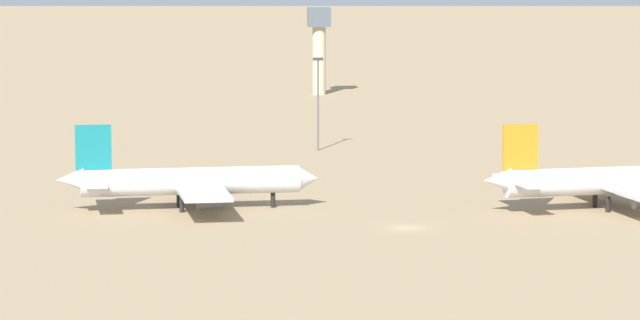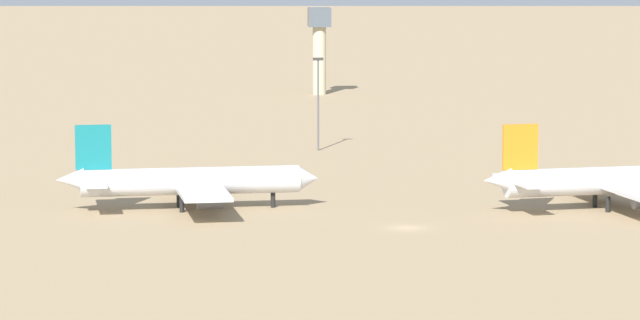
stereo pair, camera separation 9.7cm
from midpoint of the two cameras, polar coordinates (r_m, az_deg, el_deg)
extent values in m
plane|color=#9E8460|center=(226.93, 2.83, -2.20)|extent=(4000.00, 4000.00, 0.00)
cylinder|color=silver|center=(242.16, -4.19, -0.68)|extent=(30.16, 5.38, 3.75)
cone|color=silver|center=(244.25, -0.38, -0.60)|extent=(3.00, 3.71, 3.56)
cone|color=silver|center=(241.08, -8.05, -0.63)|extent=(3.92, 3.39, 3.19)
cube|color=#14727A|center=(240.65, -7.31, 0.41)|extent=(4.89, 0.73, 6.09)
cube|color=silver|center=(244.93, -7.33, -0.55)|extent=(3.34, 6.53, 0.34)
cube|color=silver|center=(237.50, -7.25, -0.78)|extent=(3.34, 6.53, 0.34)
cube|color=silver|center=(242.33, -3.97, -0.81)|extent=(8.00, 30.30, 0.53)
cylinder|color=slate|center=(249.53, -3.91, -0.89)|extent=(3.48, 2.24, 2.06)
cylinder|color=slate|center=(235.68, -3.56, -1.35)|extent=(3.48, 2.24, 2.06)
cylinder|color=black|center=(243.91, -1.51, -1.30)|extent=(0.66, 0.66, 2.06)
cylinder|color=black|center=(244.65, -4.56, -1.29)|extent=(0.66, 0.66, 2.06)
cylinder|color=black|center=(240.22, -4.46, -1.45)|extent=(0.66, 0.66, 2.06)
cylinder|color=silver|center=(245.03, 9.39, -0.66)|extent=(30.64, 7.51, 3.80)
cone|color=silver|center=(239.00, 5.74, -0.65)|extent=(4.17, 3.67, 3.23)
cube|color=orange|center=(239.54, 6.49, 0.42)|extent=(4.96, 1.08, 6.18)
cube|color=silver|center=(243.65, 6.16, -0.56)|extent=(3.81, 6.78, 0.34)
cube|color=silver|center=(236.58, 6.79, -0.79)|extent=(3.81, 6.78, 0.34)
cube|color=silver|center=(245.47, 9.59, -0.78)|extent=(10.15, 30.97, 0.53)
cylinder|color=slate|center=(252.52, 9.15, -0.86)|extent=(3.65, 2.49, 2.09)
cylinder|color=black|center=(246.97, 8.87, -1.28)|extent=(0.67, 0.67, 2.09)
cylinder|color=black|center=(242.81, 9.28, -1.43)|extent=(0.67, 0.67, 2.09)
cylinder|color=#C6B793|center=(423.02, -0.02, 3.22)|extent=(3.20, 3.20, 16.23)
cube|color=#4C5660|center=(422.45, -0.02, 4.63)|extent=(5.20, 5.20, 4.58)
cylinder|color=#59595E|center=(309.50, -0.05, 1.77)|extent=(0.36, 0.36, 15.84)
cube|color=#333333|center=(308.85, -0.05, 3.28)|extent=(1.80, 0.50, 0.50)
camera|label=1|loc=(0.05, -89.99, 0.00)|focal=99.24mm
camera|label=2|loc=(0.05, 90.01, 0.00)|focal=99.24mm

